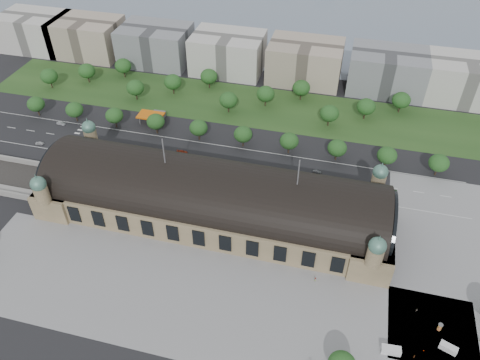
% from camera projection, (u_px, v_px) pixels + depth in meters
% --- Properties ---
extents(ground, '(900.00, 900.00, 0.00)m').
position_uv_depth(ground, '(214.00, 215.00, 205.59)').
color(ground, black).
rests_on(ground, ground).
extents(station, '(150.00, 48.40, 44.30)m').
position_uv_depth(station, '(213.00, 198.00, 198.92)').
color(station, '#9F8862').
rests_on(station, ground).
extents(plaza_south, '(190.00, 48.00, 0.12)m').
position_uv_depth(plaza_south, '(205.00, 302.00, 171.26)').
color(plaza_south, gray).
rests_on(plaza_south, ground).
extents(plaza_east, '(56.00, 100.00, 0.12)m').
position_uv_depth(plaza_east, '(461.00, 260.00, 186.25)').
color(plaza_east, gray).
rests_on(plaza_east, ground).
extents(road_slab, '(260.00, 26.00, 0.10)m').
position_uv_depth(road_slab, '(198.00, 157.00, 237.37)').
color(road_slab, black).
rests_on(road_slab, ground).
extents(grass_belt, '(300.00, 45.00, 0.10)m').
position_uv_depth(grass_belt, '(235.00, 104.00, 276.99)').
color(grass_belt, '#23451B').
rests_on(grass_belt, ground).
extents(petrol_station, '(14.00, 13.00, 5.05)m').
position_uv_depth(petrol_station, '(155.00, 115.00, 261.94)').
color(petrol_station, '#DA620C').
rests_on(petrol_station, ground).
extents(office_0, '(45.00, 32.00, 24.00)m').
position_uv_depth(office_0, '(36.00, 31.00, 327.81)').
color(office_0, beige).
rests_on(office_0, ground).
extents(office_1, '(45.00, 32.00, 24.00)m').
position_uv_depth(office_1, '(87.00, 37.00, 320.30)').
color(office_1, tan).
rests_on(office_1, ground).
extents(office_2, '(45.00, 32.00, 24.00)m').
position_uv_depth(office_2, '(156.00, 45.00, 310.91)').
color(office_2, gray).
rests_on(office_2, ground).
extents(office_3, '(45.00, 32.00, 24.00)m').
position_uv_depth(office_3, '(228.00, 53.00, 301.52)').
color(office_3, beige).
rests_on(office_3, ground).
extents(office_4, '(45.00, 32.00, 24.00)m').
position_uv_depth(office_4, '(305.00, 62.00, 292.13)').
color(office_4, tan).
rests_on(office_4, ground).
extents(office_5, '(45.00, 32.00, 24.00)m').
position_uv_depth(office_5, '(387.00, 71.00, 282.75)').
color(office_5, gray).
rests_on(office_5, ground).
extents(office_6, '(45.00, 32.00, 24.00)m').
position_uv_depth(office_6, '(466.00, 80.00, 274.30)').
color(office_6, beige).
rests_on(office_6, ground).
extents(tree_row_0, '(9.60, 9.60, 11.52)m').
position_uv_depth(tree_row_0, '(36.00, 104.00, 262.39)').
color(tree_row_0, '#2D2116').
rests_on(tree_row_0, ground).
extents(tree_row_1, '(9.60, 9.60, 11.52)m').
position_uv_depth(tree_row_1, '(74.00, 110.00, 257.88)').
color(tree_row_1, '#2D2116').
rests_on(tree_row_1, ground).
extents(tree_row_2, '(9.60, 9.60, 11.52)m').
position_uv_depth(tree_row_2, '(114.00, 116.00, 253.38)').
color(tree_row_2, '#2D2116').
rests_on(tree_row_2, ground).
extents(tree_row_3, '(9.60, 9.60, 11.52)m').
position_uv_depth(tree_row_3, '(156.00, 122.00, 248.87)').
color(tree_row_3, '#2D2116').
rests_on(tree_row_3, ground).
extents(tree_row_4, '(9.60, 9.60, 11.52)m').
position_uv_depth(tree_row_4, '(199.00, 128.00, 244.37)').
color(tree_row_4, '#2D2116').
rests_on(tree_row_4, ground).
extents(tree_row_5, '(9.60, 9.60, 11.52)m').
position_uv_depth(tree_row_5, '(243.00, 134.00, 239.86)').
color(tree_row_5, '#2D2116').
rests_on(tree_row_5, ground).
extents(tree_row_6, '(9.60, 9.60, 11.52)m').
position_uv_depth(tree_row_6, '(289.00, 141.00, 235.35)').
color(tree_row_6, '#2D2116').
rests_on(tree_row_6, ground).
extents(tree_row_7, '(9.60, 9.60, 11.52)m').
position_uv_depth(tree_row_7, '(337.00, 148.00, 230.85)').
color(tree_row_7, '#2D2116').
rests_on(tree_row_7, ground).
extents(tree_row_8, '(9.60, 9.60, 11.52)m').
position_uv_depth(tree_row_8, '(387.00, 155.00, 226.34)').
color(tree_row_8, '#2D2116').
rests_on(tree_row_8, ground).
extents(tree_row_9, '(9.60, 9.60, 11.52)m').
position_uv_depth(tree_row_9, '(439.00, 163.00, 221.84)').
color(tree_row_9, '#2D2116').
rests_on(tree_row_9, ground).
extents(tree_belt_0, '(10.40, 10.40, 12.48)m').
position_uv_depth(tree_belt_0, '(49.00, 76.00, 285.99)').
color(tree_belt_0, '#2D2116').
rests_on(tree_belt_0, ground).
extents(tree_belt_1, '(10.40, 10.40, 12.48)m').
position_uv_depth(tree_belt_1, '(87.00, 71.00, 291.27)').
color(tree_belt_1, '#2D2116').
rests_on(tree_belt_1, ground).
extents(tree_belt_2, '(10.40, 10.40, 12.48)m').
position_uv_depth(tree_belt_2, '(123.00, 66.00, 296.55)').
color(tree_belt_2, '#2D2116').
rests_on(tree_belt_2, ground).
extents(tree_belt_3, '(10.40, 10.40, 12.48)m').
position_uv_depth(tree_belt_3, '(135.00, 88.00, 275.29)').
color(tree_belt_3, '#2D2116').
rests_on(tree_belt_3, ground).
extents(tree_belt_4, '(10.40, 10.40, 12.48)m').
position_uv_depth(tree_belt_4, '(173.00, 82.00, 280.57)').
color(tree_belt_4, '#2D2116').
rests_on(tree_belt_4, ground).
extents(tree_belt_5, '(10.40, 10.40, 12.48)m').
position_uv_depth(tree_belt_5, '(209.00, 76.00, 285.85)').
color(tree_belt_5, '#2D2116').
rests_on(tree_belt_5, ground).
extents(tree_belt_6, '(10.40, 10.40, 12.48)m').
position_uv_depth(tree_belt_6, '(228.00, 100.00, 264.58)').
color(tree_belt_6, '#2D2116').
rests_on(tree_belt_6, ground).
extents(tree_belt_7, '(10.40, 10.40, 12.48)m').
position_uv_depth(tree_belt_7, '(266.00, 94.00, 269.87)').
color(tree_belt_7, '#2D2116').
rests_on(tree_belt_7, ground).
extents(tree_belt_8, '(10.40, 10.40, 12.48)m').
position_uv_depth(tree_belt_8, '(301.00, 88.00, 275.15)').
color(tree_belt_8, '#2D2116').
rests_on(tree_belt_8, ground).
extents(tree_belt_9, '(10.40, 10.40, 12.48)m').
position_uv_depth(tree_belt_9, '(329.00, 113.00, 253.88)').
color(tree_belt_9, '#2D2116').
rests_on(tree_belt_9, ground).
extents(tree_belt_10, '(10.40, 10.40, 12.48)m').
position_uv_depth(tree_belt_10, '(366.00, 107.00, 259.17)').
color(tree_belt_10, '#2D2116').
rests_on(tree_belt_10, ground).
extents(tree_belt_11, '(10.40, 10.40, 12.48)m').
position_uv_depth(tree_belt_11, '(401.00, 100.00, 264.45)').
color(tree_belt_11, '#2D2116').
rests_on(tree_belt_11, ground).
extents(traffic_car_0, '(4.74, 2.21, 1.57)m').
position_uv_depth(traffic_car_0, '(39.00, 143.00, 245.30)').
color(traffic_car_0, silver).
rests_on(traffic_car_0, ground).
extents(traffic_car_1, '(5.06, 2.16, 1.62)m').
position_uv_depth(traffic_car_1, '(61.00, 123.00, 259.46)').
color(traffic_car_1, gray).
rests_on(traffic_car_1, ground).
extents(traffic_car_2, '(5.25, 2.42, 1.46)m').
position_uv_depth(traffic_car_2, '(145.00, 153.00, 238.88)').
color(traffic_car_2, black).
rests_on(traffic_car_2, ground).
extents(traffic_car_3, '(5.69, 2.77, 1.59)m').
position_uv_depth(traffic_car_3, '(182.00, 152.00, 239.33)').
color(traffic_car_3, maroon).
rests_on(traffic_car_3, ground).
extents(traffic_car_5, '(4.11, 1.64, 1.33)m').
position_uv_depth(traffic_car_5, '(317.00, 172.00, 227.46)').
color(traffic_car_5, '#56575D').
rests_on(traffic_car_5, ground).
extents(traffic_car_6, '(6.16, 3.45, 1.63)m').
position_uv_depth(traffic_car_6, '(380.00, 194.00, 214.92)').
color(traffic_car_6, '#BABBBD').
rests_on(traffic_car_6, ground).
extents(parked_car_0, '(4.56, 3.50, 1.44)m').
position_uv_depth(parked_car_0, '(78.00, 153.00, 238.58)').
color(parked_car_0, black).
rests_on(parked_car_0, ground).
extents(parked_car_1, '(5.68, 4.04, 1.44)m').
position_uv_depth(parked_car_1, '(83.00, 156.00, 237.12)').
color(parked_car_1, maroon).
rests_on(parked_car_1, ground).
extents(parked_car_2, '(5.74, 3.89, 1.54)m').
position_uv_depth(parked_car_2, '(134.00, 163.00, 232.77)').
color(parked_car_2, '#1A1E4A').
rests_on(parked_car_2, ground).
extents(parked_car_3, '(5.21, 3.54, 1.65)m').
position_uv_depth(parked_car_3, '(121.00, 160.00, 234.06)').
color(parked_car_3, '#515558').
rests_on(parked_car_3, ground).
extents(parked_car_4, '(4.42, 3.87, 1.45)m').
position_uv_depth(parked_car_4, '(165.00, 170.00, 228.22)').
color(parked_car_4, silver).
rests_on(parked_car_4, ground).
extents(parked_car_5, '(5.73, 4.10, 1.45)m').
position_uv_depth(parked_car_5, '(136.00, 169.00, 229.27)').
color(parked_car_5, gray).
rests_on(parked_car_5, ground).
extents(parked_car_6, '(5.23, 4.12, 1.42)m').
position_uv_depth(parked_car_6, '(170.00, 170.00, 228.35)').
color(parked_car_6, black).
rests_on(parked_car_6, ground).
extents(bus_west, '(13.78, 4.28, 3.78)m').
position_uv_depth(bus_west, '(206.00, 163.00, 230.55)').
color(bus_west, '#B93F1D').
rests_on(bus_west, ground).
extents(bus_mid, '(12.55, 3.30, 3.47)m').
position_uv_depth(bus_mid, '(256.00, 172.00, 225.90)').
color(bus_mid, silver).
rests_on(bus_mid, ground).
extents(bus_east, '(10.90, 2.87, 3.02)m').
position_uv_depth(bus_east, '(308.00, 183.00, 219.77)').
color(bus_east, '#BAB5AC').
rests_on(bus_east, ground).
extents(van_east, '(6.20, 4.20, 2.49)m').
position_uv_depth(van_east, '(447.00, 348.00, 156.13)').
color(van_east, silver).
rests_on(van_east, ground).
extents(van_south, '(6.51, 2.90, 2.77)m').
position_uv_depth(van_south, '(390.00, 350.00, 155.30)').
color(van_south, silver).
rests_on(van_south, ground).
extents(advertising_column, '(1.65, 1.65, 3.14)m').
position_uv_depth(advertising_column, '(440.00, 327.00, 161.56)').
color(advertising_column, '#DD374F').
rests_on(advertising_column, ground).
extents(pedestrian_0, '(0.92, 0.54, 1.88)m').
position_uv_depth(pedestrian_0, '(315.00, 279.00, 177.86)').
color(pedestrian_0, gray).
rests_on(pedestrian_0, ground).
extents(pedestrian_1, '(0.57, 0.72, 1.73)m').
position_uv_depth(pedestrian_1, '(414.00, 357.00, 154.04)').
color(pedestrian_1, gray).
rests_on(pedestrian_1, ground).
extents(pedestrian_2, '(0.67, 0.86, 1.56)m').
position_uv_depth(pedestrian_2, '(417.00, 310.00, 167.76)').
color(pedestrian_2, gray).
rests_on(pedestrian_2, ground).
extents(pedestrian_3, '(0.92, 0.45, 1.56)m').
position_uv_depth(pedestrian_3, '(423.00, 351.00, 155.72)').
color(pedestrian_3, gray).
rests_on(pedestrian_3, ground).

